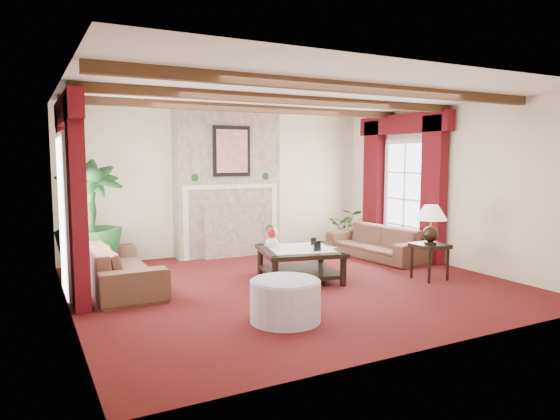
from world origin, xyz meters
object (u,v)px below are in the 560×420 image
potted_palm (90,243)px  side_table (430,261)px  coffee_table (300,264)px  ottoman (285,301)px  sofa_left (119,258)px  sofa_right (376,237)px

potted_palm → side_table: size_ratio=3.68×
side_table → coffee_table: bearing=153.1°
potted_palm → ottoman: (1.67, -3.33, -0.28)m
coffee_table → sofa_left: bearing=176.6°
sofa_right → coffee_table: 2.19m
sofa_left → side_table: sofa_left is taller
sofa_right → coffee_table: size_ratio=1.75×
sofa_left → potted_palm: bearing=14.8°
sofa_left → side_table: (4.25, -1.66, -0.16)m
ottoman → side_table: bearing=13.8°
potted_palm → ottoman: bearing=-63.4°
side_table → potted_palm: bearing=149.9°
side_table → ottoman: 2.94m
sofa_right → potted_palm: potted_palm is taller
coffee_table → ottoman: bearing=-111.0°
coffee_table → side_table: 1.97m
sofa_left → ottoman: sofa_left is taller
sofa_left → potted_palm: 1.01m
potted_palm → coffee_table: (2.77, -1.73, -0.27)m
sofa_left → coffee_table: 2.62m
potted_palm → coffee_table: size_ratio=1.73×
sofa_left → coffee_table: sofa_left is taller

